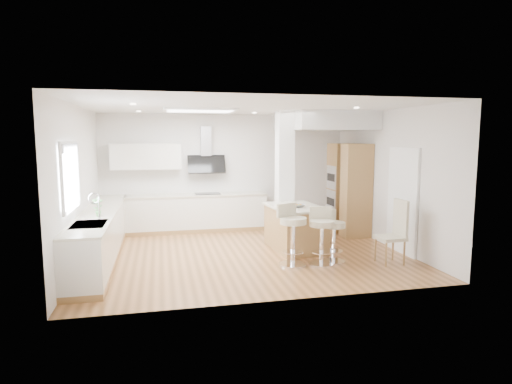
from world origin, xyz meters
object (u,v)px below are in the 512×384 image
object	(u,v)px
bar_stool_a	(292,231)
bar_stool_c	(333,233)
peninsula	(295,227)
dining_chair	(395,229)
bar_stool_b	(321,233)

from	to	relation	value
bar_stool_a	bar_stool_c	bearing A→B (deg)	-22.95
peninsula	dining_chair	xyz separation A→B (m)	(1.44, -1.32, 0.17)
bar_stool_a	peninsula	bearing A→B (deg)	44.61
bar_stool_b	peninsula	bearing A→B (deg)	107.71
bar_stool_c	dining_chair	bearing A→B (deg)	-39.55
bar_stool_b	bar_stool_c	world-z (taller)	bar_stool_b
bar_stool_a	bar_stool_c	xyz separation A→B (m)	(0.78, 0.02, -0.08)
bar_stool_a	bar_stool_b	size ratio (longest dim) A/B	1.07
peninsula	bar_stool_c	size ratio (longest dim) A/B	1.61
peninsula	bar_stool_a	world-z (taller)	bar_stool_a
bar_stool_b	dining_chair	world-z (taller)	dining_chair
peninsula	bar_stool_b	distance (m)	1.12
dining_chair	peninsula	bearing A→B (deg)	135.74
peninsula	bar_stool_a	xyz separation A→B (m)	(-0.39, -1.03, 0.17)
bar_stool_b	bar_stool_c	xyz separation A→B (m)	(0.26, 0.10, -0.04)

